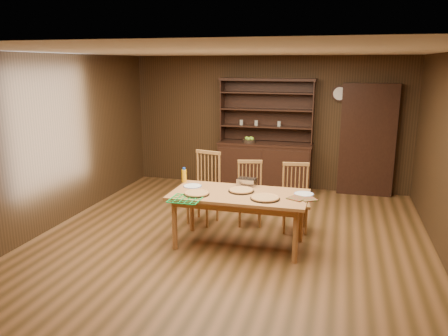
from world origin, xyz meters
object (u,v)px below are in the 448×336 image
(dining_table, at_px, (239,199))
(chair_center, at_px, (250,191))
(chair_right, at_px, (295,195))
(juice_bottle, at_px, (184,175))
(china_hutch, at_px, (265,160))
(chair_left, at_px, (205,185))

(dining_table, relative_size, chair_center, 1.85)
(chair_center, distance_m, chair_right, 0.72)
(chair_center, relative_size, juice_bottle, 4.58)
(china_hutch, distance_m, juice_bottle, 2.63)
(china_hutch, relative_size, chair_center, 2.20)
(dining_table, height_order, chair_center, chair_center)
(china_hutch, relative_size, chair_left, 1.94)
(china_hutch, height_order, juice_bottle, china_hutch)
(chair_right, bearing_deg, chair_left, 170.89)
(chair_right, relative_size, juice_bottle, 4.70)
(chair_left, bearing_deg, chair_right, 13.45)
(chair_center, height_order, chair_right, chair_right)
(chair_right, bearing_deg, china_hutch, 102.69)
(dining_table, xyz_separation_m, chair_right, (0.67, 0.81, -0.13))
(chair_right, bearing_deg, chair_center, 162.73)
(china_hutch, bearing_deg, chair_left, -106.12)
(chair_center, bearing_deg, juice_bottle, -160.26)
(chair_center, bearing_deg, dining_table, -100.67)
(chair_left, height_order, chair_center, chair_left)
(china_hutch, xyz_separation_m, chair_left, (-0.59, -2.04, 0.00))
(china_hutch, bearing_deg, chair_right, -68.09)
(chair_center, relative_size, chair_right, 0.97)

